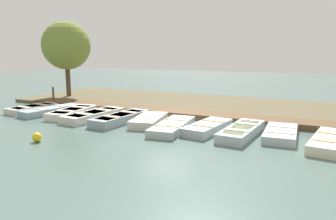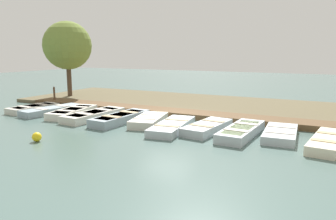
{
  "view_description": "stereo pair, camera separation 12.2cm",
  "coord_description": "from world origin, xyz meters",
  "px_view_note": "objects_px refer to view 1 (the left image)",
  "views": [
    {
      "loc": [
        14.17,
        7.08,
        3.43
      ],
      "look_at": [
        0.38,
        0.29,
        0.65
      ],
      "focal_mm": 35.0,
      "sensor_mm": 36.0,
      "label": 1
    },
    {
      "loc": [
        14.12,
        7.19,
        3.43
      ],
      "look_at": [
        0.38,
        0.29,
        0.65
      ],
      "focal_mm": 35.0,
      "sensor_mm": 36.0,
      "label": 2
    }
  ],
  "objects_px": {
    "rowboat_9": "(281,133)",
    "rowboat_10": "(327,141)",
    "rowboat_7": "(208,127)",
    "mooring_post_near": "(53,95)",
    "rowboat_3": "(94,115)",
    "rowboat_0": "(32,108)",
    "park_tree_far_left": "(66,46)",
    "rowboat_5": "(149,120)",
    "rowboat_6": "(172,126)",
    "rowboat_2": "(72,112)",
    "rowboat_8": "(242,131)",
    "rowboat_1": "(51,110)",
    "rowboat_4": "(120,118)",
    "buoy": "(37,137)"
  },
  "relations": [
    {
      "from": "rowboat_7",
      "to": "rowboat_8",
      "type": "distance_m",
      "value": 1.5
    },
    {
      "from": "park_tree_far_left",
      "to": "rowboat_10",
      "type": "bearing_deg",
      "value": 73.36
    },
    {
      "from": "mooring_post_near",
      "to": "rowboat_6",
      "type": "bearing_deg",
      "value": 73.36
    },
    {
      "from": "rowboat_1",
      "to": "buoy",
      "type": "xyz_separation_m",
      "value": [
        4.5,
        3.87,
        -0.0
      ]
    },
    {
      "from": "rowboat_5",
      "to": "rowboat_9",
      "type": "height_order",
      "value": "rowboat_5"
    },
    {
      "from": "rowboat_3",
      "to": "rowboat_7",
      "type": "distance_m",
      "value": 6.11
    },
    {
      "from": "rowboat_4",
      "to": "rowboat_10",
      "type": "bearing_deg",
      "value": 93.96
    },
    {
      "from": "rowboat_6",
      "to": "rowboat_9",
      "type": "relative_size",
      "value": 1.25
    },
    {
      "from": "rowboat_10",
      "to": "mooring_post_near",
      "type": "bearing_deg",
      "value": -92.84
    },
    {
      "from": "rowboat_9",
      "to": "mooring_post_near",
      "type": "relative_size",
      "value": 2.51
    },
    {
      "from": "rowboat_0",
      "to": "rowboat_4",
      "type": "bearing_deg",
      "value": 92.99
    },
    {
      "from": "rowboat_10",
      "to": "rowboat_3",
      "type": "bearing_deg",
      "value": -83.69
    },
    {
      "from": "rowboat_6",
      "to": "mooring_post_near",
      "type": "height_order",
      "value": "mooring_post_near"
    },
    {
      "from": "rowboat_6",
      "to": "rowboat_10",
      "type": "relative_size",
      "value": 1.04
    },
    {
      "from": "mooring_post_near",
      "to": "park_tree_far_left",
      "type": "relative_size",
      "value": 0.21
    },
    {
      "from": "rowboat_3",
      "to": "rowboat_8",
      "type": "xyz_separation_m",
      "value": [
        0.01,
        7.6,
        -0.0
      ]
    },
    {
      "from": "rowboat_9",
      "to": "rowboat_10",
      "type": "height_order",
      "value": "rowboat_10"
    },
    {
      "from": "rowboat_1",
      "to": "rowboat_3",
      "type": "distance_m",
      "value": 3.07
    },
    {
      "from": "rowboat_0",
      "to": "rowboat_8",
      "type": "xyz_separation_m",
      "value": [
        0.14,
        12.13,
        0.02
      ]
    },
    {
      "from": "rowboat_3",
      "to": "rowboat_2",
      "type": "bearing_deg",
      "value": -89.91
    },
    {
      "from": "rowboat_2",
      "to": "rowboat_8",
      "type": "relative_size",
      "value": 0.96
    },
    {
      "from": "rowboat_5",
      "to": "mooring_post_near",
      "type": "height_order",
      "value": "mooring_post_near"
    },
    {
      "from": "rowboat_3",
      "to": "rowboat_6",
      "type": "height_order",
      "value": "rowboat_3"
    },
    {
      "from": "rowboat_6",
      "to": "rowboat_7",
      "type": "height_order",
      "value": "rowboat_7"
    },
    {
      "from": "rowboat_3",
      "to": "rowboat_0",
      "type": "bearing_deg",
      "value": -86.52
    },
    {
      "from": "rowboat_1",
      "to": "rowboat_5",
      "type": "height_order",
      "value": "rowboat_5"
    },
    {
      "from": "rowboat_7",
      "to": "rowboat_10",
      "type": "height_order",
      "value": "rowboat_7"
    },
    {
      "from": "rowboat_4",
      "to": "mooring_post_near",
      "type": "relative_size",
      "value": 3.12
    },
    {
      "from": "rowboat_9",
      "to": "rowboat_6",
      "type": "bearing_deg",
      "value": -84.39
    },
    {
      "from": "rowboat_2",
      "to": "rowboat_5",
      "type": "xyz_separation_m",
      "value": [
        -0.04,
        4.7,
        -0.0
      ]
    },
    {
      "from": "rowboat_3",
      "to": "rowboat_5",
      "type": "distance_m",
      "value": 3.15
    },
    {
      "from": "rowboat_1",
      "to": "rowboat_3",
      "type": "height_order",
      "value": "rowboat_3"
    },
    {
      "from": "rowboat_9",
      "to": "rowboat_10",
      "type": "distance_m",
      "value": 1.76
    },
    {
      "from": "rowboat_8",
      "to": "mooring_post_near",
      "type": "distance_m",
      "value": 13.32
    },
    {
      "from": "rowboat_7",
      "to": "mooring_post_near",
      "type": "xyz_separation_m",
      "value": [
        -2.6,
        -11.54,
        0.39
      ]
    },
    {
      "from": "rowboat_0",
      "to": "rowboat_5",
      "type": "xyz_separation_m",
      "value": [
        -0.05,
        7.67,
        0.02
      ]
    },
    {
      "from": "rowboat_1",
      "to": "park_tree_far_left",
      "type": "height_order",
      "value": "park_tree_far_left"
    },
    {
      "from": "rowboat_7",
      "to": "rowboat_8",
      "type": "height_order",
      "value": "rowboat_8"
    },
    {
      "from": "rowboat_2",
      "to": "rowboat_10",
      "type": "xyz_separation_m",
      "value": [
        0.23,
        12.33,
        -0.01
      ]
    },
    {
      "from": "rowboat_6",
      "to": "buoy",
      "type": "height_order",
      "value": "buoy"
    },
    {
      "from": "mooring_post_near",
      "to": "park_tree_far_left",
      "type": "xyz_separation_m",
      "value": [
        -2.34,
        -0.86,
        3.22
      ]
    },
    {
      "from": "rowboat_1",
      "to": "rowboat_9",
      "type": "relative_size",
      "value": 1.24
    },
    {
      "from": "rowboat_1",
      "to": "buoy",
      "type": "bearing_deg",
      "value": 50.68
    },
    {
      "from": "mooring_post_near",
      "to": "rowboat_10",
      "type": "bearing_deg",
      "value": 80.33
    },
    {
      "from": "rowboat_2",
      "to": "rowboat_6",
      "type": "xyz_separation_m",
      "value": [
        0.48,
        6.18,
        -0.02
      ]
    },
    {
      "from": "rowboat_2",
      "to": "park_tree_far_left",
      "type": "relative_size",
      "value": 0.61
    },
    {
      "from": "rowboat_6",
      "to": "mooring_post_near",
      "type": "relative_size",
      "value": 3.12
    },
    {
      "from": "rowboat_0",
      "to": "rowboat_1",
      "type": "relative_size",
      "value": 0.83
    },
    {
      "from": "rowboat_5",
      "to": "rowboat_7",
      "type": "bearing_deg",
      "value": 75.51
    },
    {
      "from": "rowboat_10",
      "to": "rowboat_9",
      "type": "bearing_deg",
      "value": -99.05
    }
  ]
}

